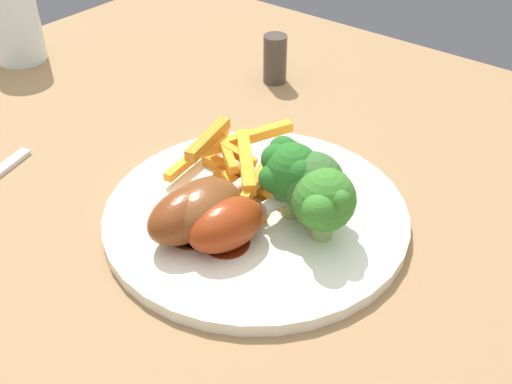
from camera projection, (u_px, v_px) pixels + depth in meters
name	position (u px, v px, depth m)	size (l,w,h in m)	color
dining_table	(264.00, 265.00, 0.69)	(1.05, 0.82, 0.74)	#8E6B47
dinner_plate	(256.00, 215.00, 0.57)	(0.28, 0.28, 0.01)	white
broccoli_floret_front	(309.00, 184.00, 0.53)	(0.06, 0.06, 0.07)	#78A459
broccoli_floret_middle	(324.00, 202.00, 0.51)	(0.05, 0.06, 0.07)	#8AA45E
broccoli_floret_back	(289.00, 169.00, 0.54)	(0.06, 0.06, 0.07)	#91A957
carrot_fries_pile	(236.00, 161.00, 0.60)	(0.13, 0.14, 0.04)	orange
chicken_drumstick_near	(207.00, 208.00, 0.53)	(0.06, 0.13, 0.05)	#4D220F
chicken_drumstick_far	(194.00, 211.00, 0.53)	(0.06, 0.13, 0.05)	#4F1E0C
chicken_drumstick_extra	(231.00, 223.00, 0.52)	(0.06, 0.12, 0.04)	#631B09
water_glass	(12.00, 16.00, 0.82)	(0.07, 0.07, 0.12)	silver
pepper_shaker	(275.00, 59.00, 0.79)	(0.03, 0.03, 0.06)	#423833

